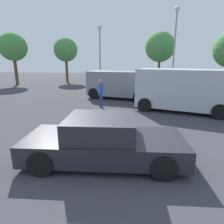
{
  "coord_description": "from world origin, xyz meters",
  "views": [
    {
      "loc": [
        0.77,
        -5.27,
        2.76
      ],
      "look_at": [
        0.03,
        1.72,
        0.9
      ],
      "focal_mm": 31.16,
      "sensor_mm": 36.0,
      "label": 1
    }
  ],
  "objects_px": {
    "van_white": "(183,89)",
    "light_post_near": "(175,36)",
    "sedan_foreground": "(104,141)",
    "suv_dark": "(120,84)",
    "pedestrian": "(101,91)",
    "light_post_mid": "(100,46)"
  },
  "relations": [
    {
      "from": "van_white",
      "to": "sedan_foreground",
      "type": "bearing_deg",
      "value": -101.46
    },
    {
      "from": "van_white",
      "to": "light_post_near",
      "type": "distance_m",
      "value": 9.32
    },
    {
      "from": "sedan_foreground",
      "to": "van_white",
      "type": "relative_size",
      "value": 0.84
    },
    {
      "from": "van_white",
      "to": "light_post_near",
      "type": "xyz_separation_m",
      "value": [
        1.0,
        8.49,
        3.71
      ]
    },
    {
      "from": "light_post_near",
      "to": "light_post_mid",
      "type": "xyz_separation_m",
      "value": [
        -7.15,
        0.64,
        -0.76
      ]
    },
    {
      "from": "pedestrian",
      "to": "light_post_near",
      "type": "bearing_deg",
      "value": -156.32
    },
    {
      "from": "light_post_mid",
      "to": "pedestrian",
      "type": "bearing_deg",
      "value": -80.47
    },
    {
      "from": "van_white",
      "to": "pedestrian",
      "type": "bearing_deg",
      "value": -166.16
    },
    {
      "from": "light_post_near",
      "to": "light_post_mid",
      "type": "relative_size",
      "value": 1.21
    },
    {
      "from": "van_white",
      "to": "pedestrian",
      "type": "distance_m",
      "value": 4.71
    },
    {
      "from": "pedestrian",
      "to": "light_post_near",
      "type": "distance_m",
      "value": 10.64
    },
    {
      "from": "pedestrian",
      "to": "light_post_mid",
      "type": "bearing_deg",
      "value": -111.69
    },
    {
      "from": "sedan_foreground",
      "to": "pedestrian",
      "type": "relative_size",
      "value": 2.64
    },
    {
      "from": "van_white",
      "to": "light_post_mid",
      "type": "bearing_deg",
      "value": 142.76
    },
    {
      "from": "light_post_near",
      "to": "sedan_foreground",
      "type": "bearing_deg",
      "value": -107.34
    },
    {
      "from": "suv_dark",
      "to": "light_post_mid",
      "type": "bearing_deg",
      "value": -51.62
    },
    {
      "from": "pedestrian",
      "to": "sedan_foreground",
      "type": "bearing_deg",
      "value": 68.59
    },
    {
      "from": "sedan_foreground",
      "to": "suv_dark",
      "type": "distance_m",
      "value": 9.57
    },
    {
      "from": "suv_dark",
      "to": "light_post_near",
      "type": "bearing_deg",
      "value": -117.85
    },
    {
      "from": "suv_dark",
      "to": "light_post_near",
      "type": "distance_m",
      "value": 7.92
    },
    {
      "from": "sedan_foreground",
      "to": "light_post_mid",
      "type": "bearing_deg",
      "value": 97.28
    },
    {
      "from": "light_post_near",
      "to": "pedestrian",
      "type": "bearing_deg",
      "value": -125.1
    }
  ]
}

